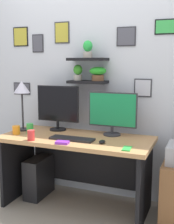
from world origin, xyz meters
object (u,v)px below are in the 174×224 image
desk (78,156)px  computer_mouse (102,142)px  coffee_mug (16,130)px  water_cup (30,129)px  scissors_tray (62,143)px  pen_cup (31,135)px  monitor_right (113,112)px  computer_tower_left (39,177)px  desk_lamp (22,91)px  monitor_left (58,106)px  cell_phone (127,149)px  keyboard (72,139)px

desk → computer_mouse: computer_mouse is taller
coffee_mug → water_cup: water_cup is taller
scissors_tray → pen_cup: bearing=-179.8°
monitor_right → computer_tower_left: bearing=-170.8°
monitor_right → coffee_mug: (-0.94, -0.34, -0.19)m
desk → desk_lamp: bearing=179.8°
water_cup → monitor_left: bearing=54.8°
monitor_left → scissors_tray: 0.63m
cell_phone → water_cup: size_ratio=1.27×
desk → water_cup: bearing=-168.0°
keyboard → cell_phone: 0.58m
keyboard → cell_phone: keyboard is taller
keyboard → scissors_tray: scissors_tray is taller
cell_phone → water_cup: bearing=166.3°
pen_cup → cell_phone: bearing=3.6°
water_cup → computer_mouse: bearing=-5.0°
computer_mouse → computer_tower_left: 1.01m
desk → cell_phone: size_ratio=10.95×
desk → keyboard: 0.28m
computer_mouse → water_cup: size_ratio=0.82×
monitor_left → pen_cup: monitor_left is taller
desk → coffee_mug: size_ratio=17.04×
computer_mouse → cell_phone: bearing=-20.3°
desk_lamp → water_cup: bearing=-34.7°
water_cup → desk_lamp: bearing=145.3°
computer_tower_left → keyboard: bearing=-21.6°
keyboard → water_cup: water_cup is taller
computer_mouse → cell_phone: (0.26, -0.10, -0.01)m
desk → computer_mouse: (0.32, -0.18, 0.23)m
monitor_right → computer_mouse: (0.01, -0.34, -0.22)m
desk → monitor_left: (-0.31, 0.16, 0.48)m
monitor_left → cell_phone: 1.03m
pen_cup → desk_lamp: bearing=133.2°
desk_lamp → cell_phone: bearing=-12.6°
monitor_right → computer_tower_left: 1.13m
keyboard → pen_cup: size_ratio=4.40×
computer_mouse → desk: bearing=150.8°
monitor_right → desk_lamp: 1.01m
keyboard → computer_mouse: 0.31m
scissors_tray → desk: bearing=87.8°
cell_phone → computer_tower_left: (-1.08, 0.31, -0.53)m
cell_phone → coffee_mug: coffee_mug is taller
desk_lamp → computer_tower_left: desk_lamp is taller
monitor_left → monitor_right: size_ratio=0.97×
monitor_left → computer_tower_left: 0.83m
computer_mouse → monitor_left: bearing=151.6°
keyboard → desk_lamp: bearing=165.7°
computer_mouse → coffee_mug: coffee_mug is taller
desk → computer_tower_left: size_ratio=3.47×
desk_lamp → scissors_tray: desk_lamp is taller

